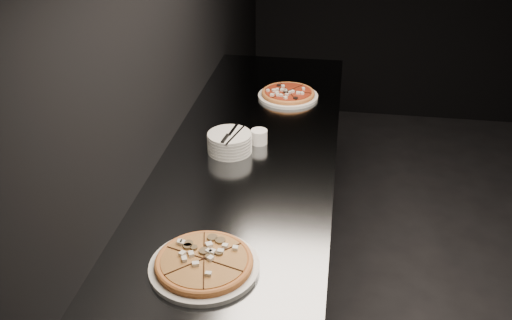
# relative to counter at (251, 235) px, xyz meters

# --- Properties ---
(wall_left) EXTENTS (0.02, 5.00, 2.80)m
(wall_left) POSITION_rel_counter_xyz_m (-0.37, 0.00, 0.94)
(wall_left) COLOR black
(wall_left) RESTS_ON floor
(counter) EXTENTS (0.74, 2.44, 0.92)m
(counter) POSITION_rel_counter_xyz_m (0.00, 0.00, 0.00)
(counter) COLOR #5C5F63
(counter) RESTS_ON floor
(pizza_mushroom) EXTENTS (0.39, 0.39, 0.04)m
(pizza_mushroom) POSITION_rel_counter_xyz_m (-0.02, -0.80, 0.48)
(pizza_mushroom) COLOR silver
(pizza_mushroom) RESTS_ON counter
(pizza_tomato) EXTENTS (0.31, 0.31, 0.04)m
(pizza_tomato) POSITION_rel_counter_xyz_m (0.10, 0.60, 0.48)
(pizza_tomato) COLOR silver
(pizza_tomato) RESTS_ON counter
(plate_stack) EXTENTS (0.19, 0.19, 0.09)m
(plate_stack) POSITION_rel_counter_xyz_m (-0.09, -0.02, 0.50)
(plate_stack) COLOR silver
(plate_stack) RESTS_ON counter
(cutlery) EXTENTS (0.09, 0.20, 0.01)m
(cutlery) POSITION_rel_counter_xyz_m (-0.08, -0.04, 0.55)
(cutlery) COLOR silver
(cutlery) RESTS_ON plate_stack
(ramekin) EXTENTS (0.07, 0.07, 0.06)m
(ramekin) POSITION_rel_counter_xyz_m (0.03, 0.07, 0.49)
(ramekin) COLOR white
(ramekin) RESTS_ON counter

